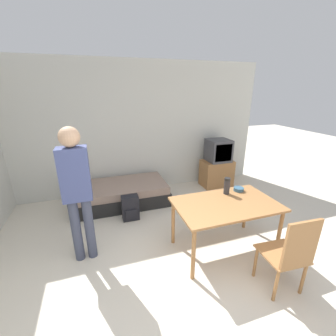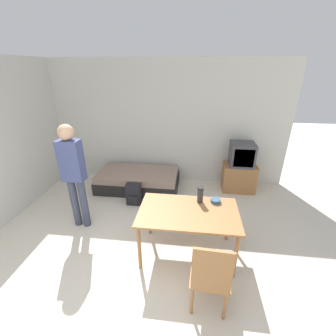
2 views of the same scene
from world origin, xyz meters
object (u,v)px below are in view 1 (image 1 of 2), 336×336
Objects in this scene: dining_table at (226,208)px; backpack at (130,208)px; mate_bowl at (239,189)px; daybed at (122,194)px; wooden_chair at (290,253)px; thermos_flask at (227,185)px; tv at (217,165)px; person_standing at (77,187)px.

backpack is (-1.10, 1.17, -0.44)m from dining_table.
daybed is at bearing 135.01° from mate_bowl.
thermos_flask is (-0.11, 1.09, 0.33)m from wooden_chair.
dining_table reaches higher than backpack.
tv is at bearing 62.61° from dining_table.
backpack is (-1.37, 2.01, -0.32)m from wooden_chair.
person_standing is (-2.09, 1.27, 0.51)m from wooden_chair.
tv is 2.00m from thermos_flask.
person_standing is 1.32m from backpack.
tv is 0.62× the size of person_standing.
daybed is 1.75m from person_standing.
backpack is (-2.14, -0.83, -0.29)m from tv.
daybed is 2.24m from tv.
mate_bowl is (0.22, 0.03, -0.11)m from thermos_flask.
mate_bowl is at bearing 6.75° from thermos_flask.
wooden_chair is at bearing -61.59° from daybed.
dining_table is 0.36m from thermos_flask.
tv is 7.47× the size of mate_bowl.
daybed is 7.42× the size of thermos_flask.
wooden_chair is 0.55× the size of person_standing.
dining_table is at bearing -46.79° from backpack.
person_standing reaches higher than dining_table.
mate_bowl is at bearing -44.99° from daybed.
daybed is 1.31× the size of dining_table.
person_standing reaches higher than mate_bowl.
wooden_chair is at bearing -72.25° from dining_table.
mate_bowl reaches higher than backpack.
wooden_chair is 4.07× the size of thermos_flask.
wooden_chair reaches higher than backpack.
daybed is 1.82× the size of wooden_chair.
tv is at bearing 74.83° from wooden_chair.
thermos_flask is 0.54× the size of backpack.
daybed is 2.22m from dining_table.
mate_bowl is 0.33× the size of backpack.
tv reaches higher than thermos_flask.
mate_bowl is at bearing -4.16° from person_standing.
wooden_chair is 2.45m from backpack.
mate_bowl reaches higher than daybed.
tv is at bearing 28.70° from person_standing.
backpack is at bearing 45.60° from person_standing.
tv reaches higher than wooden_chair.
backpack reaches higher than daybed.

